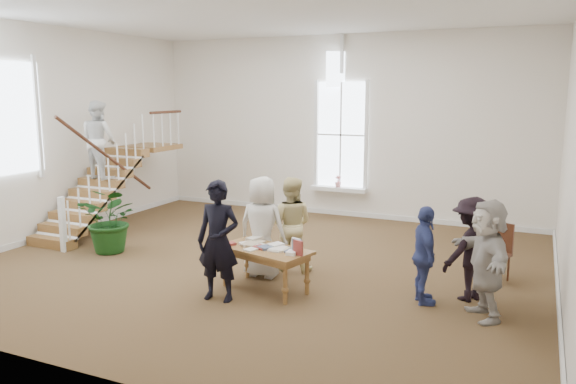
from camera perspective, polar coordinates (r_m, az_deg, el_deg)
The scene contains 12 objects.
ground at distance 10.45m, azimuth -2.80°, elevation -7.18°, with size 10.00×10.00×0.00m, color #49341C.
room_shell at distance 14.29m, azimuth 5.22°, elevation -0.83°, with size 10.49×10.00×10.00m.
staircase at distance 13.20m, azimuth -18.39°, elevation 3.14°, with size 1.10×4.10×2.92m.
library_table at distance 8.90m, azimuth -2.37°, elevation -6.20°, with size 1.61×1.09×0.75m.
police_officer at distance 8.47m, azimuth -7.10°, elevation -4.96°, with size 0.67×0.44×1.83m, color black.
elderly_woman at distance 9.49m, azimuth -2.65°, elevation -3.57°, with size 0.84×0.55×1.72m, color silver.
person_yellow at distance 9.81m, azimuth 0.24°, elevation -3.28°, with size 0.81×0.63×1.66m, color beige.
woman_cluster_a at distance 8.54m, azimuth 13.70°, elevation -6.27°, with size 0.87×0.36×1.48m, color navy.
woman_cluster_b at distance 8.88m, azimuth 18.08°, elevation -5.52°, with size 1.02×0.59×1.58m, color black.
woman_cluster_c at distance 8.22m, azimuth 19.52°, elevation -6.47°, with size 1.57×0.50×1.69m, color #B6AEA4.
floor_plant at distance 11.48m, azimuth -17.49°, elevation -2.70°, with size 1.17×1.02×1.30m, color #143E13.
side_chair at distance 10.00m, azimuth 20.50°, elevation -5.41°, with size 0.55×0.55×0.97m.
Camera 1 is at (4.56, -8.88, 3.11)m, focal length 35.00 mm.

